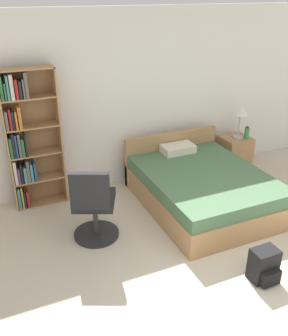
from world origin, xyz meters
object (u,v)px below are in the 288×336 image
Objects in this scene: office_chair at (94,207)px; water_bottle at (247,133)px; bed at (201,186)px; bookshelf at (27,139)px; backpack_black at (264,266)px; nightstand at (234,152)px; table_lamp at (241,111)px.

water_bottle is at bearing 17.49° from office_chair.
bed is 2.00× the size of office_chair.
bed is 1.66m from office_chair.
bookshelf reaches higher than backpack_black.
table_lamp is (0.02, -0.02, 0.73)m from nightstand.
table_lamp is at bearing -2.73° from bookshelf.
bookshelf is 1.39m from office_chair.
office_chair reaches higher than water_bottle.
office_chair is 2.01m from backpack_black.
bed is 5.47× the size of backpack_black.
bed is at bearing -146.56° from table_lamp.
table_lamp is at bearing 138.79° from water_bottle.
backpack_black is at bearing -119.56° from nightstand.
nightstand is at bearing 133.90° from table_lamp.
bookshelf reaches higher than office_chair.
bed is at bearing 82.43° from backpack_black.
nightstand is at bearing 60.44° from backpack_black.
bookshelf is 0.95× the size of bed.
table_lamp is at bearing 59.87° from backpack_black.
bookshelf is 3.33m from backpack_black.
office_chair is 4.91× the size of water_bottle.
bookshelf is 3.37× the size of table_lamp.
table_lamp reaches higher than backpack_black.
water_bottle is at bearing -4.15° from bookshelf.
water_bottle is (1.28, 0.69, 0.38)m from bed.
backpack_black is at bearing -97.57° from bed.
office_chair is 2.74× the size of backpack_black.
water_bottle reaches higher than nightstand.
bookshelf is 3.48× the size of nightstand.
bed is 1.41m from nightstand.
backpack_black is at bearing -122.95° from water_bottle.
office_chair is (-1.64, -0.23, 0.20)m from bed.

